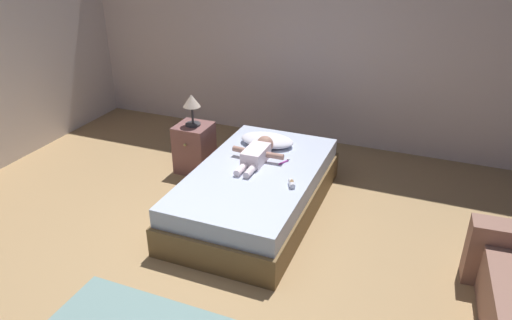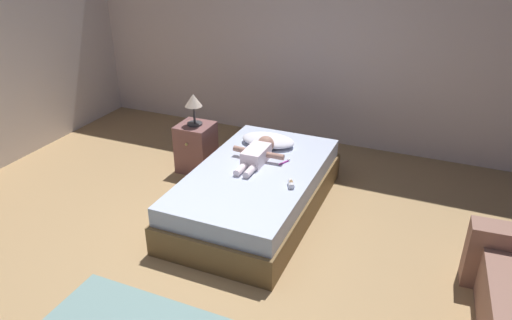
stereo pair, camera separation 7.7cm
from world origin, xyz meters
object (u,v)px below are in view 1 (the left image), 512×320
Objects in this scene: pillow at (267,140)px; toothbrush at (285,162)px; bed at (256,191)px; lamp at (192,103)px; baby_bottle at (292,183)px; nightstand at (195,148)px; baby at (258,153)px.

pillow is 0.44m from toothbrush.
bed is 3.58× the size of pillow.
lamp is 1.54m from baby_bottle.
bed is 0.50m from baby_bottle.
bed is at bearing -129.25° from toothbrush.
toothbrush is 1.22m from lamp.
nightstand is at bearing -90.00° from lamp.
baby_bottle is (0.50, -0.72, -0.02)m from pillow.
baby reaches higher than bed.
toothbrush is 0.24× the size of nightstand.
toothbrush is (0.19, 0.24, 0.23)m from bed.
baby_bottle is (1.34, -0.70, -0.31)m from lamp.
bed is 0.63m from pillow.
baby is 0.27m from toothbrush.
toothbrush is 1.19m from nightstand.
bed is at bearing 157.33° from baby_bottle.
baby is 0.59m from baby_bottle.
baby_bottle reaches higher than toothbrush.
nightstand is 1.53m from baby_bottle.
lamp is at bearing 90.00° from nightstand.
baby_bottle is at bearing -38.24° from baby.
baby reaches higher than baby_bottle.
nightstand is at bearing 158.98° from baby.
lamp reaches higher than pillow.
lamp reaches higher than toothbrush.
baby_bottle is at bearing -27.61° from lamp.
pillow is at bearing 1.59° from lamp.
baby is (-0.06, 0.20, 0.30)m from bed.
lamp is (-0.84, -0.02, 0.29)m from pillow.
baby is 1.25× the size of nightstand.
nightstand is (-0.88, 0.34, -0.25)m from baby.
toothbrush is at bearing -14.60° from nightstand.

